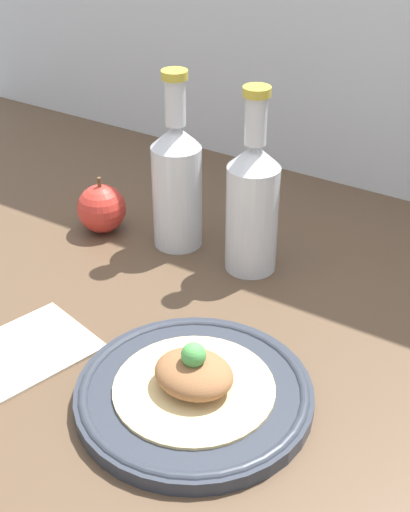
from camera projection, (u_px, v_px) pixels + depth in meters
The scene contains 7 objects.
ground_plane at pixel (195, 350), 92.19cm from camera, with size 180.00×110.00×4.00cm, color brown.
plate at pixel (194, 394), 80.71cm from camera, with size 27.16×27.16×2.18cm.
plated_food at pixel (194, 377), 79.44cm from camera, with size 18.42×18.42×6.39cm.
cider_bottle_left at pixel (177, 181), 106.03cm from camera, with size 7.51×7.51×27.36cm.
cider_bottle_right at pixel (253, 202), 100.09cm from camera, with size 7.51×7.51×27.36cm.
apple at pixel (102, 208), 112.96cm from camera, with size 7.79×7.79×9.29cm.
napkin at pixel (28, 348), 88.81cm from camera, with size 16.01×17.85×0.80cm.
Camera 1 is at (39.96, -59.90, 56.87)cm, focal length 50.00 mm.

